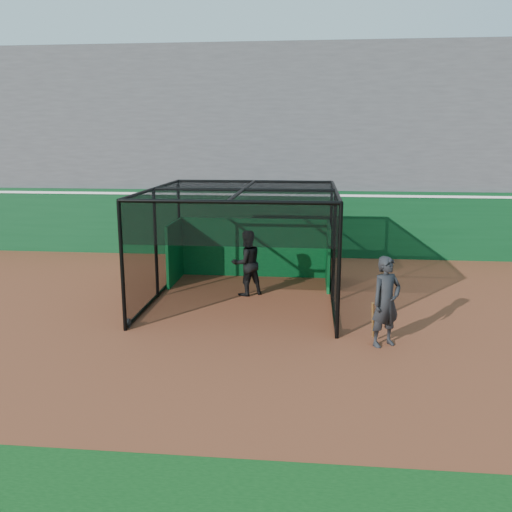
# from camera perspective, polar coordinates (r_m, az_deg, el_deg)

# --- Properties ---
(ground) EXTENTS (120.00, 120.00, 0.00)m
(ground) POSITION_cam_1_polar(r_m,az_deg,el_deg) (12.82, -5.14, -7.96)
(ground) COLOR brown
(ground) RESTS_ON ground
(outfield_wall) EXTENTS (50.00, 0.50, 2.50)m
(outfield_wall) POSITION_cam_1_polar(r_m,az_deg,el_deg) (20.67, -0.76, 3.62)
(outfield_wall) COLOR #0B3C1A
(outfield_wall) RESTS_ON ground
(grandstand) EXTENTS (50.00, 7.85, 8.95)m
(grandstand) POSITION_cam_1_polar(r_m,az_deg,el_deg) (24.18, 0.26, 12.49)
(grandstand) COLOR #4C4C4F
(grandstand) RESTS_ON ground
(batting_cage) EXTENTS (5.03, 5.59, 3.07)m
(batting_cage) POSITION_cam_1_polar(r_m,az_deg,el_deg) (14.87, -1.32, 1.08)
(batting_cage) COLOR black
(batting_cage) RESTS_ON ground
(batter) EXTENTS (1.15, 1.10, 1.88)m
(batter) POSITION_cam_1_polar(r_m,az_deg,el_deg) (15.44, -1.00, -0.73)
(batter) COLOR black
(batter) RESTS_ON ground
(on_deck_player) EXTENTS (0.87, 0.79, 1.99)m
(on_deck_player) POSITION_cam_1_polar(r_m,az_deg,el_deg) (12.01, 13.52, -4.70)
(on_deck_player) COLOR black
(on_deck_player) RESTS_ON ground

